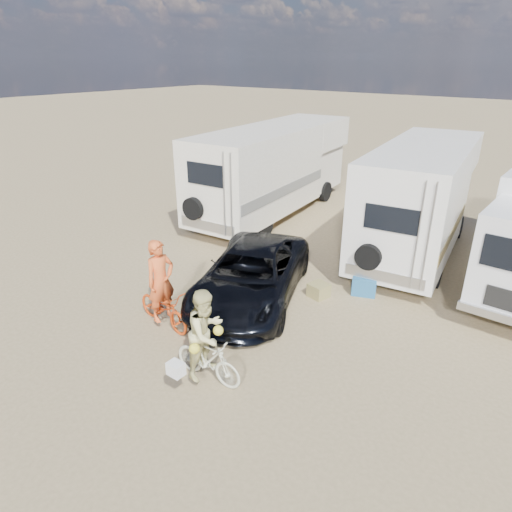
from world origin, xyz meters
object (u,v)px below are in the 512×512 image
Objects in this scene: rv_main at (419,202)px; cooler at (364,285)px; dark_suv at (252,275)px; bike_man at (163,308)px; rv_left at (273,171)px; bike_woman at (208,360)px; rider_woman at (207,341)px; rider_man at (161,288)px; crate at (319,290)px.

cooler is at bearing -98.10° from rv_main.
dark_suv is 2.88× the size of bike_man.
rv_left reaches higher than bike_woman.
rider_woman is (2.14, -0.80, 0.43)m from bike_man.
cooler is at bearing -14.28° from bike_woman.
rv_left is at bearing 24.39° from bike_woman.
rv_left is 7.17m from dark_suv.
rv_main is at bearing -10.37° from rider_woman.
rider_man reaches higher than rider_woman.
rider_man is at bearing -146.79° from cooler.
rv_left reaches higher than bike_man.
rider_man reaches higher than bike_woman.
bike_man reaches higher than crate.
rider_woman reaches higher than bike_man.
rider_woman is (2.14, -0.80, -0.08)m from rider_man.
rider_man is 1.10× the size of rider_woman.
rider_man is (0.00, 0.00, 0.52)m from bike_man.
cooler reaches higher than crate.
crate is (0.02, 4.15, -0.70)m from rider_woman.
rv_main is 1.43× the size of dark_suv.
dark_suv is at bearing -14.95° from bike_man.
bike_man is at bearing -133.42° from dark_suv.
cooler is (3.03, 4.20, -0.20)m from bike_man.
bike_woman is 3.32× the size of crate.
bike_man is at bearing -76.62° from rv_left.
rider_man is 5.23m from cooler.
crate is at bearing -109.33° from rv_main.
rider_woman is at bearing -90.26° from crate.
bike_man is at bearing 65.23° from rider_woman.
bike_man is at bearing 0.00° from rider_man.
bike_woman reaches higher than bike_man.
rider_man is (-0.86, -2.19, 0.28)m from dark_suv.
rider_woman is (4.95, -9.07, -0.79)m from rv_left.
rv_main is at bearing 78.35° from crate.
rider_woman is at bearing -103.82° from rv_main.
cooler is 1.34× the size of crate.
rv_left is at bearing 24.39° from rider_woman.
rv_left is 5.58× the size of bike_woman.
bike_man reaches higher than cooler.
bike_man is at bearing -119.35° from rv_main.
crate is at bearing -26.42° from rider_man.
rv_left is at bearing 135.29° from crate.
rider_man is 4.25× the size of crate.
rv_main is 3.99× the size of rider_woman.
rider_man is (2.81, -8.27, -0.70)m from rv_left.
bike_man is 2.80× the size of cooler.
rv_main reaches higher than bike_woman.
bike_woman is at bearing -88.87° from dark_suv.
cooler is at bearing -29.37° from bike_man.
rv_left is 7.15m from crate.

